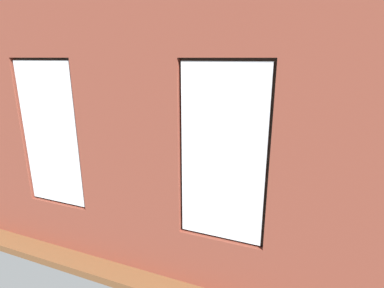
{
  "coord_description": "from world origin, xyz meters",
  "views": [
    {
      "loc": [
        -1.9,
        5.16,
        2.58
      ],
      "look_at": [
        -0.01,
        0.4,
        1.09
      ],
      "focal_mm": 28.0,
      "sensor_mm": 36.0,
      "label": 1
    }
  ],
  "objects_px": {
    "candle_jar": "(196,165)",
    "potted_plant_beside_window_right": "(46,183)",
    "table_plant_small": "(207,168)",
    "potted_plant_corner_far_left": "(358,247)",
    "papasan_chair": "(184,148)",
    "remote_black": "(203,170)",
    "potted_plant_near_tv": "(75,159)",
    "couch_by_window": "(127,210)",
    "cup_ceramic": "(225,169)",
    "potted_plant_by_left_couch": "(308,169)",
    "media_console": "(87,161)",
    "couch_left": "(333,207)",
    "potted_plant_between_couches": "(213,207)",
    "coffee_table": "(203,172)",
    "potted_plant_corner_near_left": "(337,147)",
    "potted_plant_foreground_right": "(136,130)",
    "tv_flatscreen": "(84,135)",
    "potted_plant_mid_room_small": "(250,164)",
    "remote_gray": "(180,168)"
  },
  "relations": [
    {
      "from": "potted_plant_mid_room_small",
      "to": "potted_plant_foreground_right",
      "type": "relative_size",
      "value": 0.39
    },
    {
      "from": "tv_flatscreen",
      "to": "potted_plant_beside_window_right",
      "type": "bearing_deg",
      "value": 111.73
    },
    {
      "from": "media_console",
      "to": "couch_left",
      "type": "bearing_deg",
      "value": 174.95
    },
    {
      "from": "couch_left",
      "to": "media_console",
      "type": "distance_m",
      "value": 5.17
    },
    {
      "from": "cup_ceramic",
      "to": "potted_plant_by_left_couch",
      "type": "bearing_deg",
      "value": -153.33
    },
    {
      "from": "coffee_table",
      "to": "potted_plant_corner_near_left",
      "type": "distance_m",
      "value": 3.0
    },
    {
      "from": "coffee_table",
      "to": "potted_plant_mid_room_small",
      "type": "xyz_separation_m",
      "value": [
        -0.76,
        -0.92,
        -0.02
      ]
    },
    {
      "from": "candle_jar",
      "to": "potted_plant_by_left_couch",
      "type": "relative_size",
      "value": 0.16
    },
    {
      "from": "table_plant_small",
      "to": "potted_plant_near_tv",
      "type": "bearing_deg",
      "value": 21.77
    },
    {
      "from": "couch_by_window",
      "to": "media_console",
      "type": "bearing_deg",
      "value": -37.67
    },
    {
      "from": "potted_plant_near_tv",
      "to": "table_plant_small",
      "type": "bearing_deg",
      "value": -158.23
    },
    {
      "from": "remote_black",
      "to": "potted_plant_corner_near_left",
      "type": "relative_size",
      "value": 0.14
    },
    {
      "from": "candle_jar",
      "to": "media_console",
      "type": "xyz_separation_m",
      "value": [
        2.61,
        0.2,
        -0.19
      ]
    },
    {
      "from": "coffee_table",
      "to": "potted_plant_corner_near_left",
      "type": "bearing_deg",
      "value": -147.03
    },
    {
      "from": "candle_jar",
      "to": "potted_plant_corner_near_left",
      "type": "relative_size",
      "value": 0.07
    },
    {
      "from": "potted_plant_corner_near_left",
      "to": "remote_gray",
      "type": "bearing_deg",
      "value": 30.33
    },
    {
      "from": "remote_gray",
      "to": "potted_plant_mid_room_small",
      "type": "xyz_separation_m",
      "value": [
        -1.22,
        -1.03,
        -0.08
      ]
    },
    {
      "from": "candle_jar",
      "to": "potted_plant_beside_window_right",
      "type": "xyz_separation_m",
      "value": [
        1.89,
        2.01,
        0.13
      ]
    },
    {
      "from": "potted_plant_near_tv",
      "to": "potted_plant_corner_near_left",
      "type": "height_order",
      "value": "potted_plant_corner_near_left"
    },
    {
      "from": "coffee_table",
      "to": "potted_plant_beside_window_right",
      "type": "relative_size",
      "value": 1.66
    },
    {
      "from": "coffee_table",
      "to": "potted_plant_corner_far_left",
      "type": "distance_m",
      "value": 3.17
    },
    {
      "from": "table_plant_small",
      "to": "potted_plant_corner_far_left",
      "type": "bearing_deg",
      "value": 142.71
    },
    {
      "from": "potted_plant_mid_room_small",
      "to": "potted_plant_beside_window_right",
      "type": "distance_m",
      "value": 4.02
    },
    {
      "from": "papasan_chair",
      "to": "couch_by_window",
      "type": "bearing_deg",
      "value": 96.54
    },
    {
      "from": "tv_flatscreen",
      "to": "potted_plant_by_left_couch",
      "type": "distance_m",
      "value": 4.88
    },
    {
      "from": "candle_jar",
      "to": "remote_black",
      "type": "xyz_separation_m",
      "value": [
        -0.19,
        0.09,
        -0.03
      ]
    },
    {
      "from": "potted_plant_mid_room_small",
      "to": "potted_plant_between_couches",
      "type": "distance_m",
      "value": 2.7
    },
    {
      "from": "potted_plant_mid_room_small",
      "to": "potted_plant_corner_far_left",
      "type": "bearing_deg",
      "value": 121.49
    },
    {
      "from": "tv_flatscreen",
      "to": "papasan_chair",
      "type": "xyz_separation_m",
      "value": [
        -1.87,
        -1.29,
        -0.46
      ]
    },
    {
      "from": "table_plant_small",
      "to": "potted_plant_between_couches",
      "type": "height_order",
      "value": "potted_plant_between_couches"
    },
    {
      "from": "media_console",
      "to": "remote_black",
      "type": "bearing_deg",
      "value": -177.68
    },
    {
      "from": "couch_by_window",
      "to": "potted_plant_foreground_right",
      "type": "relative_size",
      "value": 1.31
    },
    {
      "from": "table_plant_small",
      "to": "potted_plant_beside_window_right",
      "type": "relative_size",
      "value": 0.22
    },
    {
      "from": "couch_by_window",
      "to": "potted_plant_mid_room_small",
      "type": "relative_size",
      "value": 3.35
    },
    {
      "from": "couch_left",
      "to": "media_console",
      "type": "bearing_deg",
      "value": -95.48
    },
    {
      "from": "papasan_chair",
      "to": "potted_plant_beside_window_right",
      "type": "height_order",
      "value": "potted_plant_beside_window_right"
    },
    {
      "from": "couch_by_window",
      "to": "potted_plant_near_tv",
      "type": "relative_size",
      "value": 1.76
    },
    {
      "from": "papasan_chair",
      "to": "potted_plant_foreground_right",
      "type": "xyz_separation_m",
      "value": [
        1.58,
        -0.39,
        0.22
      ]
    },
    {
      "from": "potted_plant_foreground_right",
      "to": "candle_jar",
      "type": "bearing_deg",
      "value": 147.39
    },
    {
      "from": "remote_black",
      "to": "potted_plant_near_tv",
      "type": "height_order",
      "value": "potted_plant_near_tv"
    },
    {
      "from": "tv_flatscreen",
      "to": "papasan_chair",
      "type": "relative_size",
      "value": 1.0
    },
    {
      "from": "potted_plant_near_tv",
      "to": "potted_plant_mid_room_small",
      "type": "bearing_deg",
      "value": -146.7
    },
    {
      "from": "potted_plant_near_tv",
      "to": "potted_plant_by_left_couch",
      "type": "relative_size",
      "value": 1.76
    },
    {
      "from": "potted_plant_beside_window_right",
      "to": "tv_flatscreen",
      "type": "bearing_deg",
      "value": -68.27
    },
    {
      "from": "media_console",
      "to": "potted_plant_foreground_right",
      "type": "distance_m",
      "value": 1.75
    },
    {
      "from": "potted_plant_corner_far_left",
      "to": "potted_plant_beside_window_right",
      "type": "relative_size",
      "value": 1.28
    },
    {
      "from": "tv_flatscreen",
      "to": "potted_plant_beside_window_right",
      "type": "relative_size",
      "value": 1.17
    },
    {
      "from": "tv_flatscreen",
      "to": "potted_plant_corner_far_left",
      "type": "height_order",
      "value": "tv_flatscreen"
    },
    {
      "from": "remote_gray",
      "to": "potted_plant_corner_far_left",
      "type": "distance_m",
      "value": 3.48
    },
    {
      "from": "couch_by_window",
      "to": "cup_ceramic",
      "type": "xyz_separation_m",
      "value": [
        -1.0,
        -1.95,
        0.13
      ]
    }
  ]
}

